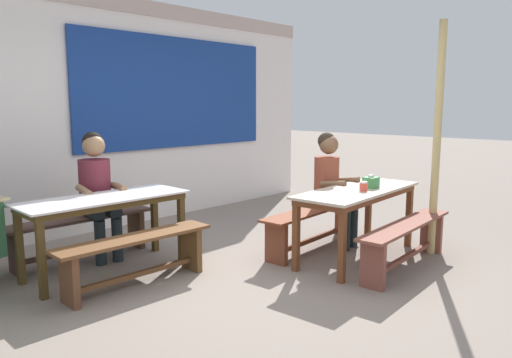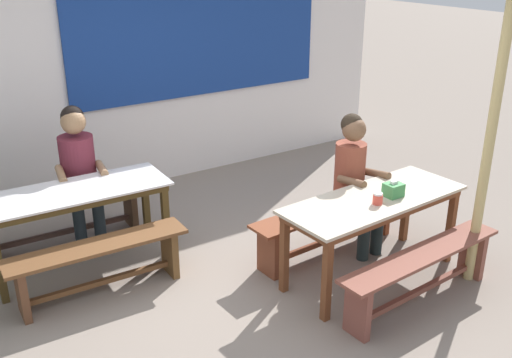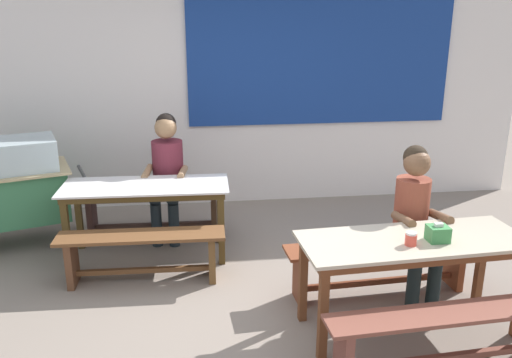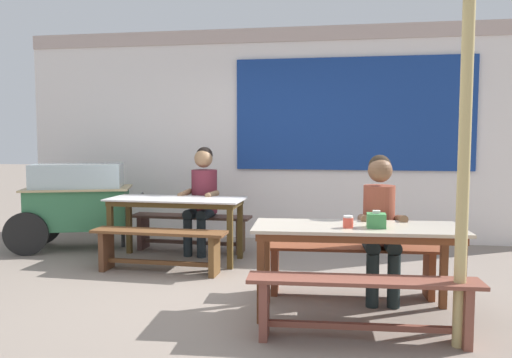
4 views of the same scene
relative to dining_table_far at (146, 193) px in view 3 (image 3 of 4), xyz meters
The scene contains 12 objects.
ground_plane 1.60m from the dining_table_far, 47.67° to the right, with size 40.00×40.00×0.00m, color gray.
backdrop_wall 2.07m from the dining_table_far, 56.21° to the left, with size 7.38×0.23×2.98m.
dining_table_far is the anchor object (origin of this frame).
dining_table_near 2.56m from the dining_table_far, 37.08° to the right, with size 1.71×0.72×0.74m.
bench_far_back 0.64m from the dining_table_far, 88.19° to the left, with size 1.56×0.37×0.46m.
bench_far_front 0.64m from the dining_table_far, 91.81° to the right, with size 1.48×0.35×0.46m.
bench_near_back 2.27m from the dining_table_far, 26.61° to the right, with size 1.66×0.39×0.46m.
bench_near_front 2.95m from the dining_table_far, 45.08° to the right, with size 1.66×0.36×0.46m.
person_center_facing 0.52m from the dining_table_far, 68.00° to the left, with size 0.47×0.54×1.33m.
person_right_near_table 2.49m from the dining_table_far, 25.14° to the right, with size 0.42×0.51×1.30m.
tissue_box 2.71m from the dining_table_far, 36.21° to the right, with size 0.15×0.13×0.14m.
condiment_jar 2.57m from the dining_table_far, 39.89° to the right, with size 0.08×0.08×0.10m.
Camera 3 is at (-0.53, -3.81, 2.30)m, focal length 36.85 mm.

